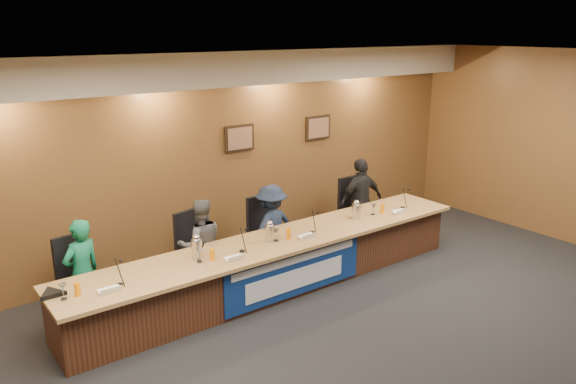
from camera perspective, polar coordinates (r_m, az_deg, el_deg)
name	(u,v)px	position (r m, az deg, el deg)	size (l,w,h in m)	color
floor	(407,368)	(6.46, 12.04, -17.06)	(10.00, 10.00, 0.00)	black
ceiling	(428,64)	(5.42, 14.08, 12.50)	(10.00, 8.00, 0.04)	silver
wall_back	(217,157)	(8.75, -7.26, 3.58)	(10.00, 0.04, 3.20)	brown
soffit	(222,68)	(8.34, -6.72, 12.35)	(10.00, 0.50, 0.50)	beige
dais_body	(277,265)	(7.85, -1.08, -7.43)	(6.00, 0.80, 0.70)	#422314
dais_top	(279,241)	(7.67, -0.88, -4.99)	(6.10, 0.95, 0.05)	#A57B46
banner	(296,273)	(7.54, 0.78, -8.25)	(2.20, 0.02, 0.65)	navy
banner_text_upper	(296,260)	(7.45, 0.85, -6.88)	(2.00, 0.01, 0.10)	silver
banner_text_lower	(296,279)	(7.56, 0.84, -8.83)	(1.60, 0.01, 0.28)	silver
wall_photo_left	(239,138)	(8.87, -4.96, 5.47)	(0.52, 0.04, 0.42)	black
wall_photo_right	(318,128)	(9.79, 3.05, 6.55)	(0.52, 0.04, 0.42)	black
panelist_a	(82,273)	(7.27, -20.16, -7.71)	(0.49, 0.32, 1.36)	#0E6143
panelist_b	(201,245)	(7.82, -8.85, -5.33)	(0.64, 0.50, 1.31)	#4D4E52
panelist_c	(271,227)	(8.39, -1.71, -3.60)	(0.85, 0.49, 1.31)	#16223A
panelist_d	(361,201)	(9.48, 7.40, -0.89)	(0.85, 0.35, 1.45)	black
office_chair_a	(81,285)	(7.44, -20.24, -8.83)	(0.48, 0.48, 0.08)	black
office_chair_b	(198,254)	(7.97, -9.13, -6.28)	(0.48, 0.48, 0.08)	black
office_chair_c	(268,236)	(8.53, -2.09, -4.52)	(0.48, 0.48, 0.08)	black
office_chair_d	(356,213)	(9.62, 6.93, -2.15)	(0.48, 0.48, 0.08)	black
nameplate_a	(111,290)	(6.45, -17.57, -9.46)	(0.24, 0.06, 0.09)	white
microphone_a	(120,284)	(6.63, -16.73, -8.98)	(0.07, 0.07, 0.02)	black
juice_glass_a	(77,289)	(6.50, -20.61, -9.25)	(0.06, 0.06, 0.15)	#FF8300
water_glass_a	(63,292)	(6.47, -21.88, -9.38)	(0.08, 0.08, 0.18)	silver
nameplate_b	(236,258)	(6.99, -5.32, -6.66)	(0.24, 0.06, 0.09)	white
microphone_b	(242,251)	(7.27, -4.69, -5.99)	(0.07, 0.07, 0.02)	black
juice_glass_b	(212,255)	(7.03, -7.71, -6.32)	(0.06, 0.06, 0.15)	#FF8300
water_glass_b	(199,255)	(6.99, -8.98, -6.37)	(0.08, 0.08, 0.18)	silver
nameplate_c	(309,236)	(7.66, 2.12, -4.47)	(0.24, 0.06, 0.09)	white
microphone_c	(312,232)	(7.90, 2.49, -4.09)	(0.07, 0.07, 0.02)	black
juice_glass_c	(289,233)	(7.66, 0.06, -4.24)	(0.06, 0.06, 0.15)	#FF8300
water_glass_c	(276,235)	(7.57, -1.23, -4.37)	(0.08, 0.08, 0.18)	silver
nameplate_d	(401,211)	(8.84, 11.46, -1.91)	(0.24, 0.06, 0.09)	white
microphone_d	(403,208)	(9.13, 11.56, -1.56)	(0.07, 0.07, 0.02)	black
juice_glass_d	(382,209)	(8.80, 9.57, -1.68)	(0.06, 0.06, 0.15)	#FF8300
water_glass_d	(373,209)	(8.71, 8.66, -1.73)	(0.08, 0.08, 0.18)	silver
carafe_left	(197,250)	(7.06, -9.24, -5.80)	(0.13, 0.13, 0.26)	silver
carafe_mid	(270,233)	(7.55, -1.88, -4.22)	(0.12, 0.12, 0.23)	silver
carafe_right	(356,212)	(8.50, 6.94, -1.98)	(0.13, 0.13, 0.22)	silver
speakerphone	(52,294)	(6.63, -22.87, -9.49)	(0.32, 0.32, 0.05)	black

